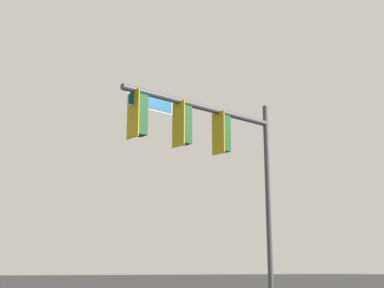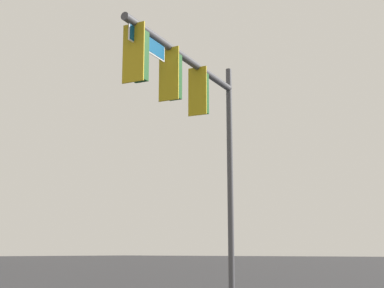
{
  "view_description": "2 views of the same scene",
  "coord_description": "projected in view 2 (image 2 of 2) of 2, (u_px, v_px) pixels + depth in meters",
  "views": [
    {
      "loc": [
        3.71,
        6.14,
        1.79
      ],
      "look_at": [
        -4.75,
        -8.48,
        5.79
      ],
      "focal_mm": 50.0,
      "sensor_mm": 36.0,
      "label": 1
    },
    {
      "loc": [
        6.02,
        1.11,
        1.67
      ],
      "look_at": [
        -5.2,
        -7.38,
        4.53
      ],
      "focal_mm": 50.0,
      "sensor_mm": 36.0,
      "label": 2
    }
  ],
  "objects": [
    {
      "name": "signal_pole_near",
      "position": [
        190.0,
        100.0,
        13.43
      ],
      "size": [
        5.58,
        1.3,
        7.06
      ],
      "color": "#47474C",
      "rests_on": "ground_plane"
    }
  ]
}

